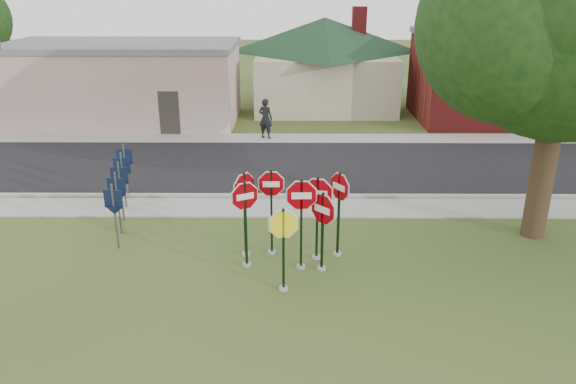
{
  "coord_description": "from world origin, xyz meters",
  "views": [
    {
      "loc": [
        0.07,
        -12.22,
        7.47
      ],
      "look_at": [
        -0.03,
        2.0,
        1.97
      ],
      "focal_mm": 35.0,
      "sensor_mm": 36.0,
      "label": 1
    }
  ],
  "objects_px": {
    "stop_sign_center": "(301,211)",
    "pedestrian": "(266,118)",
    "stop_sign_left": "(245,212)",
    "stop_sign_yellow": "(283,240)",
    "oak_tree": "(570,15)"
  },
  "relations": [
    {
      "from": "stop_sign_center",
      "to": "oak_tree",
      "type": "xyz_separation_m",
      "value": [
        7.17,
        2.16,
        4.79
      ]
    },
    {
      "from": "stop_sign_left",
      "to": "pedestrian",
      "type": "relative_size",
      "value": 1.34
    },
    {
      "from": "stop_sign_center",
      "to": "oak_tree",
      "type": "bearing_deg",
      "value": 16.79
    },
    {
      "from": "stop_sign_yellow",
      "to": "stop_sign_left",
      "type": "xyz_separation_m",
      "value": [
        -1.03,
        1.25,
        0.2
      ]
    },
    {
      "from": "stop_sign_center",
      "to": "pedestrian",
      "type": "distance_m",
      "value": 13.07
    },
    {
      "from": "stop_sign_yellow",
      "to": "pedestrian",
      "type": "bearing_deg",
      "value": 94.34
    },
    {
      "from": "pedestrian",
      "to": "stop_sign_left",
      "type": "bearing_deg",
      "value": 113.66
    },
    {
      "from": "stop_sign_left",
      "to": "pedestrian",
      "type": "distance_m",
      "value": 12.87
    },
    {
      "from": "pedestrian",
      "to": "stop_sign_yellow",
      "type": "bearing_deg",
      "value": 117.81
    },
    {
      "from": "stop_sign_left",
      "to": "pedestrian",
      "type": "xyz_separation_m",
      "value": [
        -0.04,
        12.85,
        -0.58
      ]
    },
    {
      "from": "stop_sign_center",
      "to": "stop_sign_yellow",
      "type": "distance_m",
      "value": 1.26
    },
    {
      "from": "stop_sign_left",
      "to": "oak_tree",
      "type": "distance_m",
      "value": 10.15
    },
    {
      "from": "stop_sign_yellow",
      "to": "stop_sign_left",
      "type": "relative_size",
      "value": 0.9
    },
    {
      "from": "oak_tree",
      "to": "stop_sign_yellow",
      "type": "bearing_deg",
      "value": -156.57
    },
    {
      "from": "stop_sign_left",
      "to": "oak_tree",
      "type": "height_order",
      "value": "oak_tree"
    }
  ]
}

